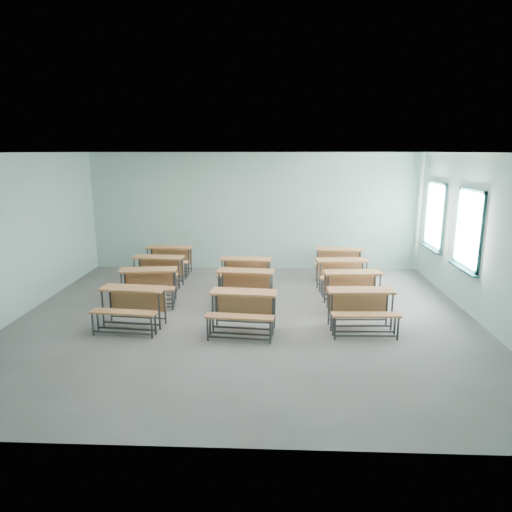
{
  "coord_description": "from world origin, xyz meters",
  "views": [
    {
      "loc": [
        0.57,
        -8.45,
        3.23
      ],
      "look_at": [
        0.16,
        1.2,
        1.0
      ],
      "focal_mm": 32.0,
      "sensor_mm": 36.0,
      "label": 1
    }
  ],
  "objects_px": {
    "desk_unit_r2c2": "(343,270)",
    "desk_unit_r3c0": "(169,256)",
    "desk_unit_r2c0": "(157,267)",
    "desk_unit_r1c2": "(353,284)",
    "desk_unit_r3c2": "(339,258)",
    "desk_unit_r0c1": "(243,306)",
    "desk_unit_r1c0": "(148,281)",
    "desk_unit_r0c2": "(361,304)",
    "desk_unit_r2c1": "(245,269)",
    "desk_unit_r1c1": "(245,283)",
    "desk_unit_r0c0": "(131,302)"
  },
  "relations": [
    {
      "from": "desk_unit_r2c1",
      "to": "desk_unit_r2c0",
      "type": "bearing_deg",
      "value": -178.18
    },
    {
      "from": "desk_unit_r0c2",
      "to": "desk_unit_r1c1",
      "type": "relative_size",
      "value": 0.97
    },
    {
      "from": "desk_unit_r1c0",
      "to": "desk_unit_r0c2",
      "type": "bearing_deg",
      "value": -23.86
    },
    {
      "from": "desk_unit_r2c1",
      "to": "desk_unit_r3c0",
      "type": "xyz_separation_m",
      "value": [
        -2.13,
        1.28,
        0.0
      ]
    },
    {
      "from": "desk_unit_r1c2",
      "to": "desk_unit_r3c0",
      "type": "relative_size",
      "value": 1.03
    },
    {
      "from": "desk_unit_r1c0",
      "to": "desk_unit_r3c0",
      "type": "bearing_deg",
      "value": 85.7
    },
    {
      "from": "desk_unit_r0c1",
      "to": "desk_unit_r2c1",
      "type": "bearing_deg",
      "value": 98.01
    },
    {
      "from": "desk_unit_r1c0",
      "to": "desk_unit_r3c0",
      "type": "relative_size",
      "value": 1.05
    },
    {
      "from": "desk_unit_r1c2",
      "to": "desk_unit_r2c0",
      "type": "relative_size",
      "value": 1.01
    },
    {
      "from": "desk_unit_r2c0",
      "to": "desk_unit_r3c0",
      "type": "xyz_separation_m",
      "value": [
        0.0,
        1.19,
        0.0
      ]
    },
    {
      "from": "desk_unit_r2c1",
      "to": "desk_unit_r3c2",
      "type": "bearing_deg",
      "value": 31.48
    },
    {
      "from": "desk_unit_r2c1",
      "to": "desk_unit_r2c2",
      "type": "distance_m",
      "value": 2.29
    },
    {
      "from": "desk_unit_r2c0",
      "to": "desk_unit_r0c2",
      "type": "bearing_deg",
      "value": -25.18
    },
    {
      "from": "desk_unit_r0c2",
      "to": "desk_unit_r3c0",
      "type": "relative_size",
      "value": 1.0
    },
    {
      "from": "desk_unit_r2c0",
      "to": "desk_unit_r1c2",
      "type": "bearing_deg",
      "value": -10.93
    },
    {
      "from": "desk_unit_r2c2",
      "to": "desk_unit_r0c0",
      "type": "bearing_deg",
      "value": -155.58
    },
    {
      "from": "desk_unit_r3c2",
      "to": "desk_unit_r0c2",
      "type": "bearing_deg",
      "value": -84.31
    },
    {
      "from": "desk_unit_r2c0",
      "to": "desk_unit_r2c2",
      "type": "height_order",
      "value": "same"
    },
    {
      "from": "desk_unit_r1c0",
      "to": "desk_unit_r1c1",
      "type": "distance_m",
      "value": 2.09
    },
    {
      "from": "desk_unit_r0c1",
      "to": "desk_unit_r1c1",
      "type": "relative_size",
      "value": 1.0
    },
    {
      "from": "desk_unit_r2c2",
      "to": "desk_unit_r3c0",
      "type": "xyz_separation_m",
      "value": [
        -4.42,
        1.3,
        0.0
      ]
    },
    {
      "from": "desk_unit_r1c2",
      "to": "desk_unit_r1c0",
      "type": "bearing_deg",
      "value": 174.59
    },
    {
      "from": "desk_unit_r2c0",
      "to": "desk_unit_r3c2",
      "type": "distance_m",
      "value": 4.62
    },
    {
      "from": "desk_unit_r0c2",
      "to": "desk_unit_r2c2",
      "type": "distance_m",
      "value": 2.4
    },
    {
      "from": "desk_unit_r0c2",
      "to": "desk_unit_r1c0",
      "type": "height_order",
      "value": "same"
    },
    {
      "from": "desk_unit_r0c1",
      "to": "desk_unit_r1c1",
      "type": "bearing_deg",
      "value": 97.54
    },
    {
      "from": "desk_unit_r2c0",
      "to": "desk_unit_r2c2",
      "type": "xyz_separation_m",
      "value": [
        4.42,
        -0.11,
        0.0
      ]
    },
    {
      "from": "desk_unit_r1c2",
      "to": "desk_unit_r3c2",
      "type": "bearing_deg",
      "value": 84.99
    },
    {
      "from": "desk_unit_r1c1",
      "to": "desk_unit_r1c2",
      "type": "bearing_deg",
      "value": 5.05
    },
    {
      "from": "desk_unit_r2c1",
      "to": "desk_unit_r1c0",
      "type": "bearing_deg",
      "value": -146.93
    },
    {
      "from": "desk_unit_r2c0",
      "to": "desk_unit_r2c1",
      "type": "height_order",
      "value": "same"
    },
    {
      "from": "desk_unit_r0c1",
      "to": "desk_unit_r2c1",
      "type": "relative_size",
      "value": 1.01
    },
    {
      "from": "desk_unit_r1c0",
      "to": "desk_unit_r2c2",
      "type": "distance_m",
      "value": 4.44
    },
    {
      "from": "desk_unit_r1c2",
      "to": "desk_unit_r2c1",
      "type": "height_order",
      "value": "same"
    },
    {
      "from": "desk_unit_r3c0",
      "to": "desk_unit_r3c2",
      "type": "relative_size",
      "value": 0.95
    },
    {
      "from": "desk_unit_r0c2",
      "to": "desk_unit_r2c2",
      "type": "height_order",
      "value": "same"
    },
    {
      "from": "desk_unit_r0c1",
      "to": "desk_unit_r0c2",
      "type": "bearing_deg",
      "value": 10.39
    },
    {
      "from": "desk_unit_r0c1",
      "to": "desk_unit_r3c2",
      "type": "xyz_separation_m",
      "value": [
        2.22,
        3.82,
        0.0
      ]
    },
    {
      "from": "desk_unit_r0c2",
      "to": "desk_unit_r3c2",
      "type": "height_order",
      "value": "same"
    },
    {
      "from": "desk_unit_r0c0",
      "to": "desk_unit_r1c0",
      "type": "distance_m",
      "value": 1.36
    },
    {
      "from": "desk_unit_r1c1",
      "to": "desk_unit_r3c2",
      "type": "bearing_deg",
      "value": 50.98
    },
    {
      "from": "desk_unit_r1c0",
      "to": "desk_unit_r1c2",
      "type": "xyz_separation_m",
      "value": [
        4.37,
        -0.03,
        0.0
      ]
    },
    {
      "from": "desk_unit_r0c2",
      "to": "desk_unit_r2c0",
      "type": "distance_m",
      "value": 5.08
    },
    {
      "from": "desk_unit_r0c2",
      "to": "desk_unit_r1c0",
      "type": "distance_m",
      "value": 4.5
    },
    {
      "from": "desk_unit_r0c1",
      "to": "desk_unit_r1c2",
      "type": "bearing_deg",
      "value": 38.77
    },
    {
      "from": "desk_unit_r3c2",
      "to": "desk_unit_r2c2",
      "type": "bearing_deg",
      "value": -86.11
    },
    {
      "from": "desk_unit_r1c2",
      "to": "desk_unit_r1c1",
      "type": "bearing_deg",
      "value": 174.63
    },
    {
      "from": "desk_unit_r2c0",
      "to": "desk_unit_r3c2",
      "type": "height_order",
      "value": "same"
    },
    {
      "from": "desk_unit_r0c0",
      "to": "desk_unit_r0c1",
      "type": "xyz_separation_m",
      "value": [
        2.08,
        -0.15,
        0.0
      ]
    },
    {
      "from": "desk_unit_r1c2",
      "to": "desk_unit_r0c1",
      "type": "bearing_deg",
      "value": -151.44
    }
  ]
}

